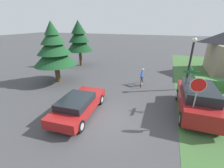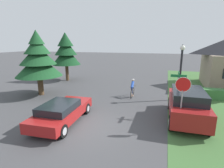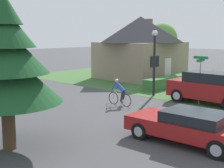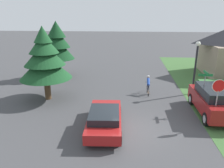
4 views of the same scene
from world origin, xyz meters
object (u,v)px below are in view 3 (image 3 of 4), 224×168
(cyclist, at_px, (120,93))
(street_name_sign, at_px, (200,71))
(cottage_house, at_px, (140,46))
(sedan_left_lane, at_px, (188,126))
(parked_suv_right, at_px, (210,87))
(street_lamp, at_px, (154,54))
(conifer_tall_near, at_px, (5,60))
(deciduous_tree_right, at_px, (162,39))

(cyclist, distance_m, street_name_sign, 4.76)
(cottage_house, xyz_separation_m, sedan_left_lane, (-12.79, -12.46, -2.28))
(parked_suv_right, bearing_deg, sedan_left_lane, 109.76)
(sedan_left_lane, bearing_deg, street_lamp, -49.27)
(street_name_sign, bearing_deg, street_lamp, 84.42)
(cottage_house, xyz_separation_m, street_lamp, (-6.23, -6.11, -0.14))
(sedan_left_lane, bearing_deg, cyclist, -28.86)
(sedan_left_lane, height_order, cyclist, cyclist)
(parked_suv_right, xyz_separation_m, conifer_tall_near, (-11.70, 1.77, 2.19))
(street_name_sign, bearing_deg, conifer_tall_near, 172.77)
(cyclist, height_order, parked_suv_right, parked_suv_right)
(parked_suv_right, height_order, street_lamp, street_lamp)
(deciduous_tree_right, bearing_deg, parked_suv_right, -135.89)
(street_lamp, bearing_deg, conifer_tall_near, -169.79)
(sedan_left_lane, bearing_deg, deciduous_tree_right, -56.35)
(street_name_sign, height_order, deciduous_tree_right, deciduous_tree_right)
(cottage_house, xyz_separation_m, street_name_sign, (-6.57, -9.59, -1.00))
(cottage_house, bearing_deg, street_lamp, -134.31)
(sedan_left_lane, relative_size, street_lamp, 1.05)
(cottage_house, relative_size, deciduous_tree_right, 1.41)
(street_lamp, relative_size, deciduous_tree_right, 0.83)
(cottage_house, relative_size, street_lamp, 1.70)
(deciduous_tree_right, bearing_deg, street_lamp, -147.44)
(sedan_left_lane, xyz_separation_m, conifer_tall_near, (-4.91, 4.29, 2.50))
(parked_suv_right, relative_size, street_name_sign, 1.68)
(cyclist, bearing_deg, deciduous_tree_right, -64.18)
(parked_suv_right, distance_m, street_lamp, 4.25)
(street_lamp, xyz_separation_m, deciduous_tree_right, (12.29, 7.85, 0.74))
(cottage_house, bearing_deg, sedan_left_lane, -134.53)
(cottage_house, height_order, sedan_left_lane, cottage_house)
(conifer_tall_near, bearing_deg, street_name_sign, -7.23)
(street_name_sign, height_order, conifer_tall_near, conifer_tall_near)
(cottage_house, relative_size, cyclist, 4.38)
(street_lamp, distance_m, deciduous_tree_right, 14.60)
(sedan_left_lane, distance_m, street_lamp, 9.38)
(cyclist, height_order, deciduous_tree_right, deciduous_tree_right)
(street_lamp, bearing_deg, sedan_left_lane, -135.93)
(conifer_tall_near, height_order, deciduous_tree_right, conifer_tall_near)
(cyclist, xyz_separation_m, deciduous_tree_right, (15.96, 8.15, 2.81))
(parked_suv_right, relative_size, conifer_tall_near, 0.85)
(parked_suv_right, height_order, conifer_tall_near, conifer_tall_near)
(cyclist, distance_m, parked_suv_right, 5.28)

